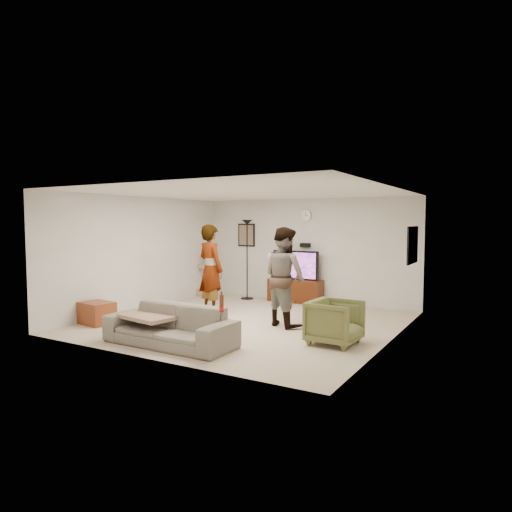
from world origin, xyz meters
The scene contains 24 objects.
floor centered at (0.00, 0.00, -0.01)m, with size 5.50×5.50×0.02m, color #C5B396.
ceiling centered at (0.00, 0.00, 2.51)m, with size 5.50×5.50×0.02m, color white.
wall_back centered at (0.00, 2.75, 1.25)m, with size 5.50×0.04×2.50m, color white.
wall_front centered at (0.00, -2.75, 1.25)m, with size 5.50×0.04×2.50m, color white.
wall_left centered at (-2.75, 0.00, 1.25)m, with size 0.04×5.50×2.50m, color white.
wall_right centered at (2.75, 0.00, 1.25)m, with size 0.04×5.50×2.50m, color white.
wall_clock centered at (0.00, 2.72, 2.10)m, with size 0.26×0.26×0.04m, color silver.
wall_speaker centered at (0.00, 2.69, 1.38)m, with size 0.25×0.10×0.10m, color black.
picture_back centered at (-1.70, 2.73, 1.60)m, with size 0.42×0.03×0.52m, color #75614F.
picture_right centered at (2.73, 1.60, 1.50)m, with size 0.03×0.78×0.62m, color #D79349.
tv_stand centered at (-0.17, 2.50, 0.28)m, with size 1.32×0.45×0.55m, color #391808.
console_box centered at (-0.27, 2.11, 0.04)m, with size 0.40×0.30×0.07m, color silver.
tv centered at (-0.17, 2.50, 0.90)m, with size 1.18×0.08×0.70m, color black.
tv_screen centered at (-0.17, 2.46, 0.90)m, with size 1.08×0.01×0.61m, color #DF4B4F.
floor_lamp centered at (-1.41, 2.28, 1.00)m, with size 0.32×0.32×2.00m, color black.
cat_tree centered at (-2.53, 2.12, 0.58)m, with size 0.37×0.37×1.16m, color tan.
person_left centered at (-1.05, 0.24, 0.95)m, with size 0.69×0.45×1.89m, color beige.
person_right centered at (0.74, 0.10, 0.92)m, with size 0.90×0.70×1.85m, color #3D5687.
sofa centered at (-0.20, -2.03, 0.31)m, with size 2.15×0.84×0.63m, color slate.
throw_blanket centered at (-0.59, -2.03, 0.42)m, with size 0.90×0.70×0.06m, color tan.
beer_bottle centered at (0.79, -2.03, 0.75)m, with size 0.06×0.06×0.25m, color #55200B.
armchair centered at (2.02, -0.66, 0.35)m, with size 0.75×0.78×0.71m, color brown.
side_table centered at (-2.40, -1.58, 0.21)m, with size 0.63×0.47×0.42m, color maroon.
toy_ball centered at (-0.73, -0.45, 0.04)m, with size 0.09×0.09×0.09m, color #007687.
Camera 1 is at (4.54, -7.45, 1.94)m, focal length 31.99 mm.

